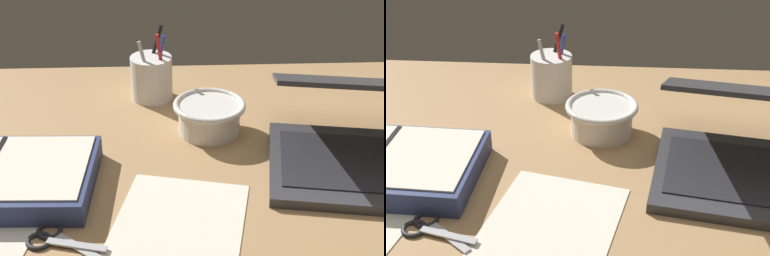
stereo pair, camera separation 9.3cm
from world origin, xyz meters
TOP-DOWN VIEW (x-y plane):
  - desk_top at (0.00, 0.00)cm, footprint 140.00×100.00cm
  - laptop at (28.15, 4.79)cm, footprint 37.37×36.89cm
  - bowl at (1.80, 17.14)cm, footprint 14.07×14.07cm
  - pen_cup at (-9.63, 32.63)cm, footprint 9.01×9.01cm
  - scissors at (-23.44, -13.31)cm, footprint 12.17×8.84cm
  - paper_sheet_front at (-5.33, -13.08)cm, footprint 25.13×31.61cm

SIDE VIEW (x-z plane):
  - desk_top at x=0.00cm, z-range 0.00..2.00cm
  - paper_sheet_front at x=-5.33cm, z-range 2.00..2.16cm
  - scissors at x=-23.44cm, z-range 1.94..2.74cm
  - bowl at x=1.80cm, z-range 2.33..8.73cm
  - pen_cup at x=-9.63cm, z-range -1.03..14.88cm
  - laptop at x=28.15cm, z-range -1.74..16.37cm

